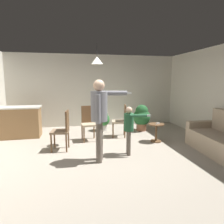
{
  "coord_description": "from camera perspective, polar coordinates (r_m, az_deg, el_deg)",
  "views": [
    {
      "loc": [
        -0.85,
        -4.44,
        1.72
      ],
      "look_at": [
        0.06,
        0.07,
        1.0
      ],
      "focal_mm": 31.89,
      "sensor_mm": 36.0,
      "label": 1
    }
  ],
  "objects": [
    {
      "name": "side_table_by_couch",
      "position": [
        5.81,
        12.55,
        -5.19
      ],
      "size": [
        0.44,
        0.44,
        0.52
      ],
      "color": "brown",
      "rests_on": "ground"
    },
    {
      "name": "dining_chair_near_wall",
      "position": [
        5.84,
        -6.74,
        -2.76
      ],
      "size": [
        0.46,
        0.46,
        1.0
      ],
      "rotation": [
        0.0,
        0.0,
        3.24
      ],
      "color": "brown",
      "rests_on": "ground"
    },
    {
      "name": "potted_plant_by_wall",
      "position": [
        6.94,
        -2.66,
        -1.99
      ],
      "size": [
        0.48,
        0.48,
        0.74
      ],
      "color": "#B7B2AD",
      "rests_on": "ground"
    },
    {
      "name": "couch_floral",
      "position": [
        5.45,
        29.29,
        -7.04
      ],
      "size": [
        0.97,
        1.85,
        1.0
      ],
      "rotation": [
        0.0,
        0.0,
        1.51
      ],
      "color": "tan",
      "rests_on": "ground"
    },
    {
      "name": "person_child",
      "position": [
        4.62,
        4.96,
        -3.79
      ],
      "size": [
        0.58,
        0.38,
        1.14
      ],
      "rotation": [
        0.0,
        0.0,
        -1.69
      ],
      "color": "#60564C",
      "rests_on": "ground"
    },
    {
      "name": "spare_remote_on_table",
      "position": [
        5.75,
        13.02,
        -3.21
      ],
      "size": [
        0.13,
        0.07,
        0.04
      ],
      "primitive_type": "cube",
      "rotation": [
        0.0,
        0.0,
        1.87
      ],
      "color": "white",
      "rests_on": "side_table_by_couch"
    },
    {
      "name": "dining_chair_by_counter",
      "position": [
        6.16,
        2.66,
        -2.11
      ],
      "size": [
        0.49,
        0.49,
        1.0
      ],
      "rotation": [
        0.0,
        0.0,
        1.38
      ],
      "color": "brown",
      "rests_on": "ground"
    },
    {
      "name": "wall_back",
      "position": [
        7.7,
        -5.05,
        6.11
      ],
      "size": [
        6.4,
        0.1,
        2.7
      ],
      "primitive_type": "cube",
      "color": "silver",
      "rests_on": "ground"
    },
    {
      "name": "ground",
      "position": [
        4.84,
        -0.54,
        -11.92
      ],
      "size": [
        7.68,
        7.68,
        0.0
      ],
      "primitive_type": "plane",
      "color": "#9E9384"
    },
    {
      "name": "dining_chair_centre_back",
      "position": [
        5.1,
        -13.94,
        -4.68
      ],
      "size": [
        0.47,
        0.47,
        1.0
      ],
      "rotation": [
        0.0,
        0.0,
        1.45
      ],
      "color": "brown",
      "rests_on": "ground"
    },
    {
      "name": "ceiling_light_pendant",
      "position": [
        5.37,
        -4.32,
        14.55
      ],
      "size": [
        0.32,
        0.32,
        0.55
      ],
      "color": "silver"
    },
    {
      "name": "potted_plant_corner",
      "position": [
        6.98,
        8.48,
        -1.26
      ],
      "size": [
        0.59,
        0.59,
        0.91
      ],
      "color": "brown",
      "rests_on": "ground"
    },
    {
      "name": "person_adult",
      "position": [
        4.18,
        -3.51,
        0.14
      ],
      "size": [
        0.89,
        0.5,
        1.75
      ],
      "rotation": [
        0.0,
        0.0,
        -1.81
      ],
      "color": "#60564C",
      "rests_on": "ground"
    },
    {
      "name": "kitchen_counter",
      "position": [
        6.72,
        -24.96,
        -2.6
      ],
      "size": [
        1.26,
        0.66,
        0.95
      ],
      "color": "olive",
      "rests_on": "ground"
    }
  ]
}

